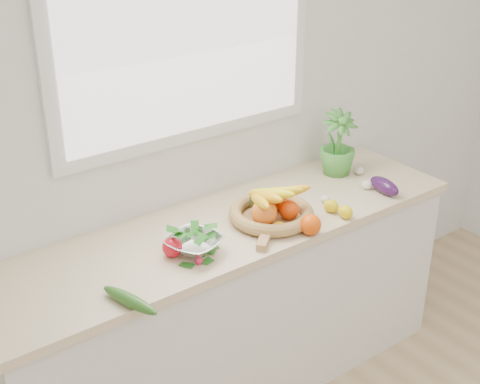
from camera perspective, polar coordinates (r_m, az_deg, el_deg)
back_wall at (r=2.97m, az=-4.52°, el=7.14°), size 4.50×0.02×2.70m
counter_cabinet at (r=3.17m, az=-0.95°, el=-10.22°), size 2.20×0.58×0.86m
countertop at (r=2.93m, az=-1.02°, el=-3.11°), size 2.24×0.62×0.04m
window_frame at (r=2.85m, az=-4.63°, el=14.68°), size 1.30×0.03×1.10m
window_pane at (r=2.84m, az=-4.41°, el=14.62°), size 1.18×0.01×0.98m
orange_loose at (r=2.84m, az=6.05°, el=-2.80°), size 0.11×0.11×0.09m
lemon_a at (r=2.83m, az=3.43°, el=-3.15°), size 0.06×0.08×0.06m
lemon_b at (r=3.00m, az=8.99°, el=-1.70°), size 0.07×0.08×0.06m
lemon_c at (r=3.04m, az=7.77°, el=-1.19°), size 0.08×0.09×0.06m
apple at (r=2.68m, az=-5.81°, el=-4.72°), size 0.10×0.10×0.08m
ginger at (r=2.75m, az=1.98°, el=-4.35°), size 0.10×0.10×0.03m
garlic_a at (r=3.29m, az=10.76°, el=0.60°), size 0.06×0.06×0.04m
garlic_b at (r=3.44m, az=10.13°, el=1.81°), size 0.06×0.06×0.04m
garlic_c at (r=3.12m, az=7.31°, el=-0.64°), size 0.05×0.05×0.04m
eggplant at (r=3.26m, az=12.21°, el=0.51°), size 0.09×0.19×0.07m
cucumber at (r=2.43m, az=-9.40°, el=-9.10°), size 0.12×0.27×0.05m
radish at (r=2.64m, az=-3.51°, el=-5.87°), size 0.04×0.04×0.03m
potted_herb at (r=3.38m, az=8.33°, el=4.11°), size 0.22×0.22×0.33m
fruit_basket at (r=2.93m, az=2.65°, el=-1.49°), size 0.47×0.47×0.19m
colander_with_spinach at (r=2.69m, az=-3.94°, el=-4.14°), size 0.28×0.28×0.12m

